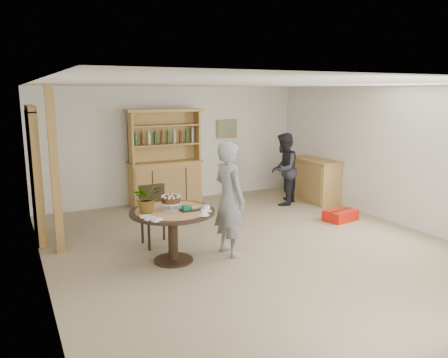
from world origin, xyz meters
TOP-DOWN VIEW (x-y plane):
  - ground at (0.00, 0.00)m, footprint 7.00×7.00m
  - room_shell at (0.00, 0.01)m, footprint 6.04×7.04m
  - doorway at (-2.93, 2.00)m, footprint 0.13×1.10m
  - pine_post at (-2.70, 1.20)m, footprint 0.12×0.12m
  - hutch at (-0.30, 3.24)m, footprint 1.62×0.54m
  - sideboard at (2.74, 2.00)m, footprint 0.54×1.26m
  - dining_table at (-1.30, 0.07)m, footprint 1.20×1.20m
  - dining_chair at (-1.30, 0.90)m, footprint 0.42×0.42m
  - birthday_cake at (-1.30, 0.12)m, footprint 0.30×0.30m
  - flower_vase at (-1.65, 0.12)m, footprint 0.47×0.44m
  - gift_tray at (-1.09, -0.06)m, footprint 0.30×0.20m
  - coffee_cup_a at (-0.90, -0.21)m, footprint 0.15×0.15m
  - coffee_cup_b at (-1.02, -0.38)m, footprint 0.15×0.15m
  - napkins at (-1.71, -0.25)m, footprint 0.24×0.33m
  - teen_boy at (-0.45, -0.03)m, footprint 0.48×0.67m
  - adult_person at (1.95, 2.06)m, footprint 0.95×0.93m
  - red_suitcase at (2.22, 0.55)m, footprint 0.66×0.50m

SIDE VIEW (x-z plane):
  - ground at x=0.00m, z-range 0.00..0.00m
  - red_suitcase at x=2.22m, z-range 0.00..0.21m
  - sideboard at x=2.74m, z-range 0.00..0.94m
  - dining_chair at x=-1.30m, z-range 0.06..1.01m
  - dining_table at x=-1.30m, z-range 0.22..0.98m
  - hutch at x=-0.30m, z-range -0.33..1.71m
  - adult_person at x=1.95m, z-range 0.00..1.54m
  - napkins at x=-1.71m, z-range 0.76..0.79m
  - gift_tray at x=-1.09m, z-range 0.75..0.83m
  - coffee_cup_b at x=-1.02m, z-range 0.75..0.84m
  - coffee_cup_a at x=-0.90m, z-range 0.76..0.84m
  - teen_boy at x=-0.45m, z-range 0.00..1.70m
  - birthday_cake at x=-1.30m, z-range 0.78..0.98m
  - flower_vase at x=-1.65m, z-range 0.76..1.18m
  - doorway at x=-2.93m, z-range 0.02..2.20m
  - pine_post at x=-2.70m, z-range 0.00..2.50m
  - room_shell at x=0.00m, z-range 0.48..3.00m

